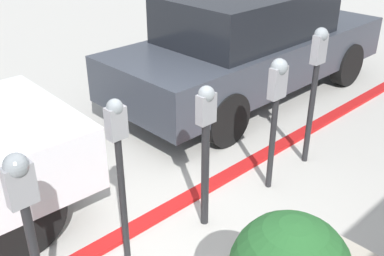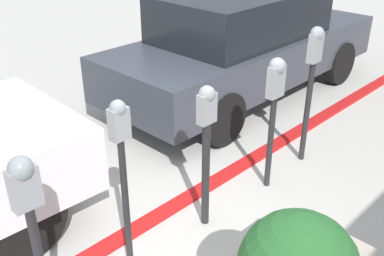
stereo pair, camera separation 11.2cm
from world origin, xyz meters
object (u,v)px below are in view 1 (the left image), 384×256
parking_meter_nearest (25,207)px  parking_meter_fourth (277,96)px  parked_car_middle (251,44)px  parking_meter_middle (206,137)px  parking_meter_second (119,157)px  parking_meter_farthest (316,72)px

parking_meter_nearest → parking_meter_fourth: bearing=-2.1°
parking_meter_nearest → parked_car_middle: (4.27, 1.65, -0.16)m
parking_meter_nearest → parked_car_middle: parked_car_middle is taller
parked_car_middle → parking_meter_middle: bearing=-148.0°
parking_meter_second → parking_meter_farthest: bearing=-1.3°
parking_meter_middle → parking_meter_farthest: bearing=-0.6°
parking_meter_nearest → parking_meter_middle: parking_meter_middle is taller
parking_meter_middle → parking_meter_fourth: size_ratio=0.98×
parking_meter_nearest → parking_meter_fourth: size_ratio=0.97×
parking_meter_nearest → parking_meter_fourth: (2.53, -0.09, 0.06)m
parking_meter_middle → parking_meter_farthest: 1.66m
parked_car_middle → parking_meter_second: bearing=-155.4°
parked_car_middle → parking_meter_farthest: bearing=-121.1°
parking_meter_second → parking_meter_nearest: bearing=-180.0°
parking_meter_nearest → parking_meter_farthest: parking_meter_farthest is taller
parking_meter_middle → parking_meter_fourth: parking_meter_fourth is taller
parking_meter_second → parking_meter_fourth: size_ratio=1.07×
parking_meter_nearest → parking_meter_second: parking_meter_second is taller
parking_meter_fourth → parking_meter_farthest: (0.73, 0.03, 0.05)m
parking_meter_nearest → parking_meter_farthest: size_ratio=0.88×
parking_meter_second → parking_meter_farthest: 2.52m
parking_meter_fourth → parking_meter_farthest: bearing=2.5°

